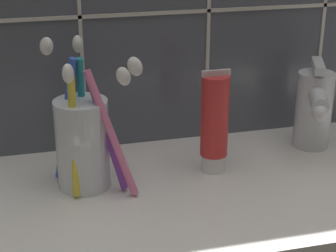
# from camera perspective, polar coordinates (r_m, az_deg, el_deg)

# --- Properties ---
(sink_counter) EXTENTS (0.72, 0.31, 0.02)m
(sink_counter) POSITION_cam_1_polar(r_m,az_deg,el_deg) (0.73, 6.06, -6.39)
(sink_counter) COLOR silver
(sink_counter) RESTS_ON ground
(toothbrush_cup) EXTENTS (0.12, 0.10, 0.19)m
(toothbrush_cup) POSITION_cam_1_polar(r_m,az_deg,el_deg) (0.69, -8.57, -1.34)
(toothbrush_cup) COLOR silver
(toothbrush_cup) RESTS_ON sink_counter
(toothpaste_tube) EXTENTS (0.04, 0.04, 0.14)m
(toothpaste_tube) POSITION_cam_1_polar(r_m,az_deg,el_deg) (0.72, 4.75, 0.38)
(toothpaste_tube) COLOR white
(toothpaste_tube) RESTS_ON sink_counter
(sink_faucet) EXTENTS (0.07, 0.11, 0.13)m
(sink_faucet) POSITION_cam_1_polar(r_m,az_deg,el_deg) (0.82, 14.64, 1.83)
(sink_faucet) COLOR silver
(sink_faucet) RESTS_ON sink_counter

